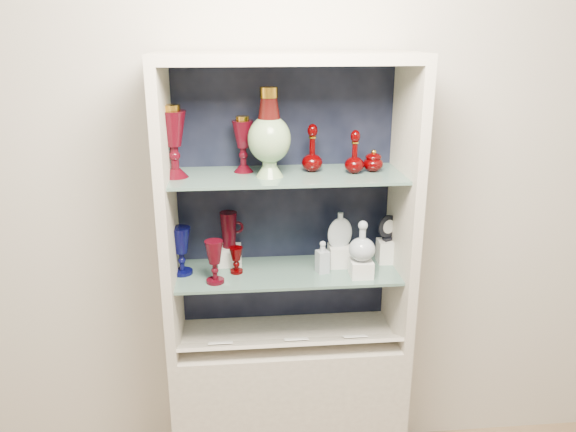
{
  "coord_description": "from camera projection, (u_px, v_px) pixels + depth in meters",
  "views": [
    {
      "loc": [
        -0.2,
        -0.62,
        2.02
      ],
      "look_at": [
        0.0,
        1.53,
        1.3
      ],
      "focal_mm": 35.0,
      "sensor_mm": 36.0,
      "label": 1
    }
  ],
  "objects": [
    {
      "name": "ruby_goblet_tall",
      "position": [
        215.0,
        262.0,
        2.23
      ],
      "size": [
        0.08,
        0.08,
        0.18
      ],
      "primitive_type": null,
      "rotation": [
        0.0,
        0.0,
        -0.07
      ],
      "color": "#430710",
      "rests_on": "shelf_lower"
    },
    {
      "name": "cobalt_goblet",
      "position": [
        181.0,
        251.0,
        2.31
      ],
      "size": [
        0.11,
        0.11,
        0.2
      ],
      "primitive_type": null,
      "rotation": [
        0.0,
        0.0,
        -0.31
      ],
      "color": "#06073E",
      "rests_on": "shelf_lower"
    },
    {
      "name": "ruby_goblet_small",
      "position": [
        236.0,
        260.0,
        2.33
      ],
      "size": [
        0.06,
        0.06,
        0.11
      ],
      "primitive_type": null,
      "rotation": [
        0.0,
        0.0,
        0.03
      ],
      "color": "#420000",
      "rests_on": "shelf_lower"
    },
    {
      "name": "clear_square_bottle",
      "position": [
        322.0,
        257.0,
        2.34
      ],
      "size": [
        0.06,
        0.06,
        0.14
      ],
      "primitive_type": null,
      "rotation": [
        0.0,
        0.0,
        0.29
      ],
      "color": "#9BA7B2",
      "rests_on": "shelf_lower"
    },
    {
      "name": "cabinet_top_cap",
      "position": [
        288.0,
        58.0,
        2.08
      ],
      "size": [
        1.0,
        0.4,
        0.04
      ],
      "primitive_type": "cube",
      "color": "#BBB19E",
      "rests_on": "cabinet_side_left"
    },
    {
      "name": "lidded_bowl",
      "position": [
        373.0,
        160.0,
        2.27
      ],
      "size": [
        0.11,
        0.11,
        0.09
      ],
      "primitive_type": null,
      "rotation": [
        0.0,
        0.0,
        -0.37
      ],
      "color": "#420000",
      "rests_on": "shelf_upper"
    },
    {
      "name": "flat_flask",
      "position": [
        340.0,
        229.0,
        2.37
      ],
      "size": [
        0.12,
        0.07,
        0.15
      ],
      "primitive_type": null,
      "rotation": [
        0.0,
        0.0,
        0.21
      ],
      "color": "silver",
      "rests_on": "riser_flat_flask"
    },
    {
      "name": "riser_ruby_pitcher",
      "position": [
        230.0,
        255.0,
        2.43
      ],
      "size": [
        0.1,
        0.1,
        0.08
      ],
      "primitive_type": "cube",
      "color": "silver",
      "rests_on": "shelf_lower"
    },
    {
      "name": "label_ledge",
      "position": [
        290.0,
        343.0,
        2.34
      ],
      "size": [
        0.92,
        0.17,
        0.09
      ],
      "primitive_type": "cube",
      "rotation": [
        -0.44,
        0.0,
        0.0
      ],
      "color": "#BBB19E",
      "rests_on": "cabinet_base"
    },
    {
      "name": "cameo_medallion",
      "position": [
        388.0,
        227.0,
        2.41
      ],
      "size": [
        0.11,
        0.07,
        0.12
      ],
      "primitive_type": null,
      "rotation": [
        0.0,
        0.0,
        0.41
      ],
      "color": "black",
      "rests_on": "riser_cameo_medallion"
    },
    {
      "name": "riser_clear_round_decanter",
      "position": [
        361.0,
        268.0,
        2.31
      ],
      "size": [
        0.09,
        0.09,
        0.07
      ],
      "primitive_type": "cube",
      "color": "silver",
      "rests_on": "shelf_lower"
    },
    {
      "name": "clear_round_decanter",
      "position": [
        362.0,
        242.0,
        2.27
      ],
      "size": [
        0.14,
        0.14,
        0.16
      ],
      "primitive_type": null,
      "rotation": [
        0.0,
        0.0,
        0.31
      ],
      "color": "#9BA7B2",
      "rests_on": "riser_clear_round_decanter"
    },
    {
      "name": "pedestal_lamp_right",
      "position": [
        243.0,
        144.0,
        2.24
      ],
      "size": [
        0.11,
        0.11,
        0.23
      ],
      "primitive_type": null,
      "rotation": [
        0.0,
        0.0,
        -0.31
      ],
      "color": "#430710",
      "rests_on": "shelf_upper"
    },
    {
      "name": "cabinet_base",
      "position": [
        288.0,
        407.0,
        2.57
      ],
      "size": [
        1.0,
        0.4,
        0.75
      ],
      "primitive_type": "cube",
      "color": "#BBB19E",
      "rests_on": "ground"
    },
    {
      "name": "wall_back",
      "position": [
        283.0,
        178.0,
        2.45
      ],
      "size": [
        3.5,
        0.02,
        2.8
      ],
      "primitive_type": "cube",
      "color": "beige",
      "rests_on": "ground"
    },
    {
      "name": "cabinet_side_left",
      "position": [
        168.0,
        214.0,
        2.22
      ],
      "size": [
        0.04,
        0.4,
        1.15
      ],
      "primitive_type": "cube",
      "color": "#BBB19E",
      "rests_on": "cabinet_base"
    },
    {
      "name": "shelf_upper",
      "position": [
        288.0,
        176.0,
        2.24
      ],
      "size": [
        0.92,
        0.34,
        0.01
      ],
      "primitive_type": "cube",
      "color": "slate",
      "rests_on": "cabinet_side_left"
    },
    {
      "name": "cabinet_side_right",
      "position": [
        404.0,
        207.0,
        2.31
      ],
      "size": [
        0.04,
        0.4,
        1.15
      ],
      "primitive_type": "cube",
      "color": "#BBB19E",
      "rests_on": "cabinet_base"
    },
    {
      "name": "riser_flat_flask",
      "position": [
        339.0,
        256.0,
        2.41
      ],
      "size": [
        0.09,
        0.09,
        0.09
      ],
      "primitive_type": "cube",
      "color": "silver",
      "rests_on": "shelf_lower"
    },
    {
      "name": "ruby_decanter_b",
      "position": [
        355.0,
        151.0,
        2.23
      ],
      "size": [
        0.09,
        0.09,
        0.18
      ],
      "primitive_type": null,
      "rotation": [
        0.0,
        0.0,
        -0.14
      ],
      "color": "#420000",
      "rests_on": "shelf_upper"
    },
    {
      "name": "pedestal_lamp_left",
      "position": [
        174.0,
        142.0,
        2.15
      ],
      "size": [
        0.12,
        0.12,
        0.28
      ],
      "primitive_type": null,
      "rotation": [
        0.0,
        0.0,
        0.14
      ],
      "color": "#430710",
      "rests_on": "shelf_upper"
    },
    {
      "name": "ruby_pitcher",
      "position": [
        229.0,
        230.0,
        2.39
      ],
      "size": [
        0.12,
        0.09,
        0.16
      ],
      "primitive_type": null,
      "rotation": [
        0.0,
        0.0,
        0.12
      ],
      "color": "#430710",
      "rests_on": "riser_ruby_pitcher"
    },
    {
      "name": "ruby_decanter_a",
      "position": [
        312.0,
        145.0,
        2.25
      ],
      "size": [
        0.1,
        0.1,
        0.22
      ],
      "primitive_type": null,
      "rotation": [
        0.0,
        0.0,
        -0.18
      ],
      "color": "#420000",
      "rests_on": "shelf_upper"
    },
    {
      "name": "label_card_1",
      "position": [
        296.0,
        339.0,
        2.33
      ],
      "size": [
        0.1,
        0.06,
        0.03
      ],
      "primitive_type": "cube",
      "rotation": [
        -0.44,
        0.0,
        0.0
      ],
      "color": "white",
      "rests_on": "label_ledge"
    },
    {
      "name": "shelf_lower",
      "position": [
        288.0,
        272.0,
        2.38
      ],
      "size": [
        0.92,
        0.34,
        0.01
      ],
      "primitive_type": "cube",
      "color": "slate",
      "rests_on": "cabinet_side_left"
    },
    {
      "name": "riser_cameo_medallion",
      "position": [
        387.0,
        251.0,
        2.45
      ],
      "size": [
        0.08,
        0.08,
        0.1
      ],
      "primitive_type": "cube",
      "color": "silver",
      "rests_on": "shelf_lower"
    },
    {
      "name": "label_card_2",
      "position": [
        221.0,
        343.0,
        2.31
      ],
      "size": [
        0.1,
        0.06,
        0.03
      ],
      "primitive_type": "cube",
      "rotation": [
        -0.44,
        0.0,
        0.0
      ],
      "color": "white",
      "rests_on": "label_ledge"
    },
    {
      "name": "enamel_urn",
      "position": [
        269.0,
        133.0,
        2.15
      ],
      "size": [
        0.21,
        0.21,
        0.34
      ],
      "primitive_type": null,
      "rotation": [
        0.0,
        0.0,
        0.34
      ],
      "color": "#07492A",
      "rests_on": "shelf_upper"
    },
    {
      "name": "label_card_0",
      "position": [
        355.0,
        336.0,
        2.36
      ],
      "size": [
        0.1,
        0.06,
        0.03
      ],
      "primitive_type": "cube",
      "rotation": [
        -0.44,
        0.0,
        0.0
      ],
      "color": "white",
      "rests_on": "label_ledge"
    },
    {
      "name": "cabinet_back_panel",
      "position": [
        284.0,
        197.0,
        2.45
      ],
      "size": [
        0.98,
        0.02,
        1.15
      ],
      "primitive_type": "cube",
      "color": "black",
      "rests_on": "cabinet_base"
    }
  ]
}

